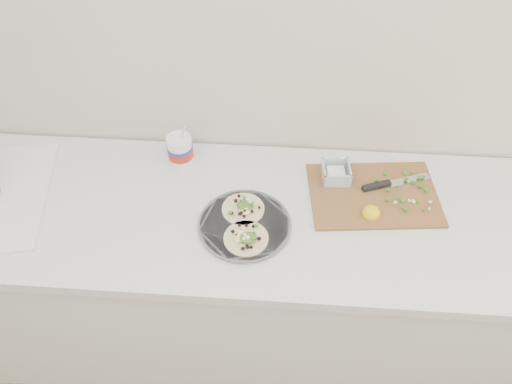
{
  "coord_description": "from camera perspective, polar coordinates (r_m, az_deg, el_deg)",
  "views": [
    {
      "loc": [
        0.3,
        0.34,
        2.17
      ],
      "look_at": [
        0.22,
        1.45,
        0.96
      ],
      "focal_mm": 35.0,
      "sensor_mm": 36.0,
      "label": 1
    }
  ],
  "objects": [
    {
      "name": "counter",
      "position": [
        2.06,
        -6.18,
        -9.72
      ],
      "size": [
        2.44,
        0.66,
        0.9
      ],
      "color": "silver",
      "rests_on": "ground"
    },
    {
      "name": "tub",
      "position": [
        1.81,
        -8.62,
        5.05
      ],
      "size": [
        0.09,
        0.09,
        0.21
      ],
      "rotation": [
        0.0,
        0.0,
        0.14
      ],
      "color": "white",
      "rests_on": "counter"
    },
    {
      "name": "cutboard",
      "position": [
        1.75,
        13.07,
        0.19
      ],
      "size": [
        0.46,
        0.34,
        0.07
      ],
      "rotation": [
        0.0,
        0.0,
        0.1
      ],
      "color": "brown",
      "rests_on": "counter"
    },
    {
      "name": "taco_plate",
      "position": [
        1.61,
        -1.32,
        -3.58
      ],
      "size": [
        0.3,
        0.3,
        0.04
      ],
      "rotation": [
        0.0,
        0.0,
        -0.1
      ],
      "color": "#54535A",
      "rests_on": "counter"
    }
  ]
}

